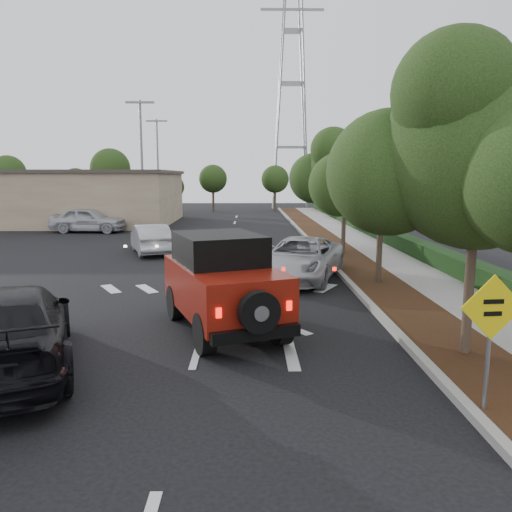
{
  "coord_description": "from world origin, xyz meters",
  "views": [
    {
      "loc": [
        1.11,
        -10.34,
        3.73
      ],
      "look_at": [
        1.31,
        3.0,
        1.59
      ],
      "focal_mm": 35.0,
      "sensor_mm": 36.0,
      "label": 1
    }
  ],
  "objects_px": {
    "red_jeep": "(221,281)",
    "speed_hump_sign": "(491,324)",
    "black_suv_oncoming": "(7,329)",
    "silver_suv_ahead": "(300,259)"
  },
  "relations": [
    {
      "from": "red_jeep",
      "to": "speed_hump_sign",
      "type": "height_order",
      "value": "red_jeep"
    },
    {
      "from": "black_suv_oncoming",
      "to": "red_jeep",
      "type": "bearing_deg",
      "value": -166.96
    },
    {
      "from": "red_jeep",
      "to": "silver_suv_ahead",
      "type": "distance_m",
      "value": 6.52
    },
    {
      "from": "silver_suv_ahead",
      "to": "speed_hump_sign",
      "type": "height_order",
      "value": "speed_hump_sign"
    },
    {
      "from": "red_jeep",
      "to": "silver_suv_ahead",
      "type": "relative_size",
      "value": 0.88
    },
    {
      "from": "silver_suv_ahead",
      "to": "black_suv_oncoming",
      "type": "xyz_separation_m",
      "value": [
        -6.55,
        -8.63,
        0.08
      ]
    },
    {
      "from": "red_jeep",
      "to": "black_suv_oncoming",
      "type": "xyz_separation_m",
      "value": [
        -3.97,
        -2.66,
        -0.36
      ]
    },
    {
      "from": "red_jeep",
      "to": "black_suv_oncoming",
      "type": "distance_m",
      "value": 4.79
    },
    {
      "from": "black_suv_oncoming",
      "to": "speed_hump_sign",
      "type": "bearing_deg",
      "value": 145.58
    },
    {
      "from": "red_jeep",
      "to": "silver_suv_ahead",
      "type": "bearing_deg",
      "value": 46.06
    }
  ]
}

